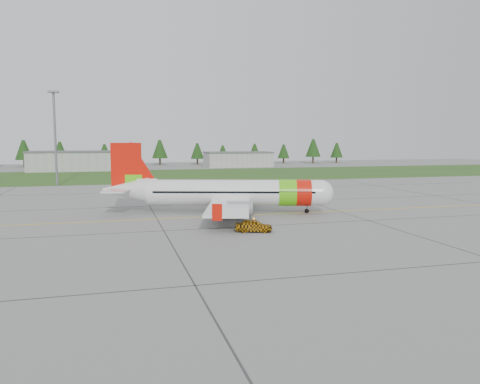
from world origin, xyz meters
name	(u,v)px	position (x,y,z in m)	size (l,w,h in m)	color
ground	(292,224)	(0.00, 0.00, 0.00)	(320.00, 320.00, 0.00)	gray
aircraft	(229,193)	(-5.10, 10.54, 2.74)	(30.64, 28.93, 9.51)	white
follow_me_car	(254,214)	(-5.68, -3.07, 2.00)	(1.61, 1.37, 4.01)	#F8A90D
service_van	(131,177)	(-16.63, 49.41, 2.19)	(1.53, 1.44, 4.38)	white
grass_strip	(186,175)	(0.00, 82.00, 0.01)	(320.00, 50.00, 0.03)	#30561E
taxi_guideline	(270,214)	(0.00, 8.00, 0.01)	(120.00, 0.25, 0.02)	gold
hangar_west	(81,161)	(-30.00, 110.00, 3.00)	(32.00, 14.00, 6.00)	#A8A8A3
hangar_east	(238,160)	(25.00, 118.00, 2.60)	(24.00, 12.00, 5.20)	#A8A8A3
floodlight_mast	(55,140)	(-32.00, 58.00, 10.00)	(0.50, 0.50, 20.00)	slate
treeline	(165,152)	(0.00, 138.00, 5.00)	(160.00, 8.00, 10.00)	#1C3F14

